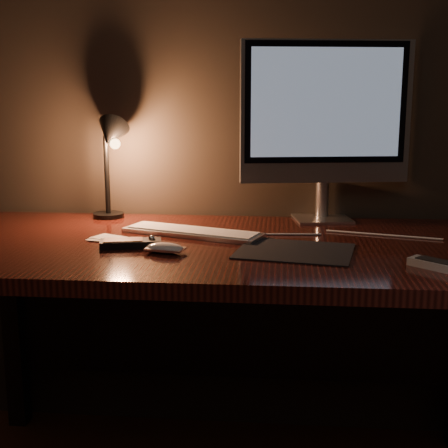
# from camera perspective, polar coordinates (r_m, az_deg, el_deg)

# --- Properties ---
(desk) EXTENTS (1.60, 0.75, 0.75)m
(desk) POSITION_cam_1_polar(r_m,az_deg,el_deg) (1.78, 0.02, -5.21)
(desk) COLOR #3C130D
(desk) RESTS_ON ground
(monitor) EXTENTS (0.52, 0.18, 0.55)m
(monitor) POSITION_cam_1_polar(r_m,az_deg,el_deg) (1.96, 9.27, 9.75)
(monitor) COLOR silver
(monitor) RESTS_ON desk
(keyboard) EXTENTS (0.42, 0.24, 0.02)m
(keyboard) POSITION_cam_1_polar(r_m,az_deg,el_deg) (1.77, -2.88, -0.72)
(keyboard) COLOR silver
(keyboard) RESTS_ON desk
(mousepad) EXTENTS (0.32, 0.28, 0.00)m
(mousepad) POSITION_cam_1_polar(r_m,az_deg,el_deg) (1.59, 6.51, -2.47)
(mousepad) COLOR black
(mousepad) RESTS_ON desk
(mouse) EXTENTS (0.10, 0.07, 0.02)m
(mouse) POSITION_cam_1_polar(r_m,az_deg,el_deg) (1.57, -5.39, -2.32)
(mouse) COLOR white
(mouse) RESTS_ON desk
(media_remote) EXTENTS (0.17, 0.09, 0.03)m
(media_remote) POSITION_cam_1_polar(r_m,az_deg,el_deg) (1.64, -8.53, -1.73)
(media_remote) COLOR black
(media_remote) RESTS_ON desk
(tv_remote) EXTENTS (0.16, 0.15, 0.02)m
(tv_remote) POSITION_cam_1_polar(r_m,az_deg,el_deg) (1.49, 19.74, -3.70)
(tv_remote) COLOR gray
(tv_remote) RESTS_ON desk
(papers) EXTENTS (0.12, 0.10, 0.01)m
(papers) POSITION_cam_1_polar(r_m,az_deg,el_deg) (1.74, -10.50, -1.32)
(papers) COLOR white
(papers) RESTS_ON desk
(desk_lamp) EXTENTS (0.15, 0.17, 0.33)m
(desk_lamp) POSITION_cam_1_polar(r_m,az_deg,el_deg) (1.99, -10.36, 6.77)
(desk_lamp) COLOR black
(desk_lamp) RESTS_ON desk
(cable) EXTENTS (0.66, 0.09, 0.01)m
(cable) POSITION_cam_1_polar(r_m,az_deg,el_deg) (1.77, 8.93, -1.05)
(cable) COLOR white
(cable) RESTS_ON desk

